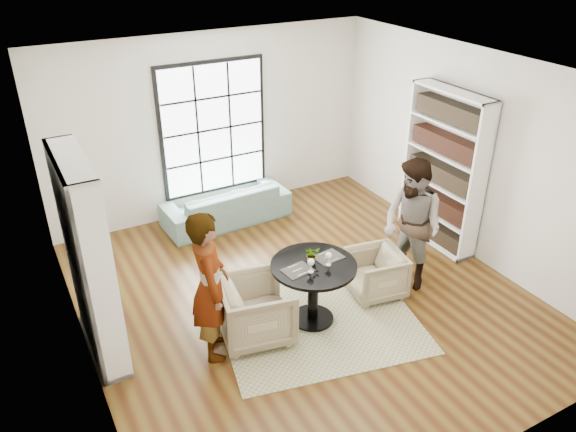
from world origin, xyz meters
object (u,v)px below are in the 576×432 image
armchair_left (256,310)px  flower_centerpiece (312,254)px  sofa (226,204)px  person_left (210,286)px  armchair_right (375,273)px  wine_glass_right (329,256)px  pedestal_table (313,280)px  wine_glass_left (311,262)px  person_right (412,225)px

armchair_left → flower_centerpiece: bearing=-78.8°
sofa → person_left: 3.25m
armchair_right → wine_glass_right: bearing=-68.5°
armchair_right → flower_centerpiece: bearing=-79.1°
pedestal_table → armchair_left: bearing=174.8°
armchair_right → wine_glass_left: 1.33m
armchair_left → sofa: bearing=-4.9°
armchair_left → person_left: size_ratio=0.46×
armchair_right → wine_glass_left: wine_glass_left is taller
sofa → person_right: 3.27m
flower_centerpiece → person_left: bearing=179.9°
pedestal_table → sofa: bearing=88.2°
pedestal_table → person_left: 1.34m
armchair_right → wine_glass_right: wine_glass_right is taller
person_right → armchair_right: bearing=-97.2°
pedestal_table → person_left: (-1.30, 0.07, 0.31)m
person_right → flower_centerpiece: (-1.56, -0.02, 0.02)m
flower_centerpiece → person_right: bearing=0.8°
pedestal_table → person_left: person_left is taller
sofa → person_right: size_ratio=1.14×
person_left → wine_glass_left: person_left is taller
person_left → flower_centerpiece: bearing=-74.4°
sofa → person_left: (-1.39, -2.87, 0.61)m
sofa → flower_centerpiece: (-0.08, -2.87, 0.63)m
wine_glass_right → flower_centerpiece: bearing=129.7°
pedestal_table → sofa: pedestal_table is taller
armchair_right → flower_centerpiece: flower_centerpiece is taller
pedestal_table → flower_centerpiece: flower_centerpiece is taller
armchair_right → person_right: size_ratio=0.38×
pedestal_table → wine_glass_right: 0.40m
wine_glass_right → person_right: bearing=7.4°
armchair_left → person_left: 0.76m
pedestal_table → wine_glass_left: wine_glass_left is taller
armchair_right → person_right: (0.55, 0.00, 0.59)m
person_left → person_right: bearing=-73.9°
pedestal_table → person_left: size_ratio=0.57×
armchair_left → flower_centerpiece: 0.94m
person_left → wine_glass_left: 1.20m
armchair_left → person_left: bearing=101.4°
person_right → sofa: bearing=-159.7°
person_right → wine_glass_left: size_ratio=9.90×
armchair_left → flower_centerpiece: (0.76, -0.00, 0.55)m
person_left → pedestal_table: bearing=-77.4°
pedestal_table → person_right: size_ratio=0.58×
sofa → armchair_left: size_ratio=2.46×
wine_glass_left → person_left: bearing=170.9°
sofa → armchair_right: 3.00m
wine_glass_left → flower_centerpiece: flower_centerpiece is taller
armchair_right → flower_centerpiece: size_ratio=3.45×
wine_glass_left → flower_centerpiece: bearing=56.0°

